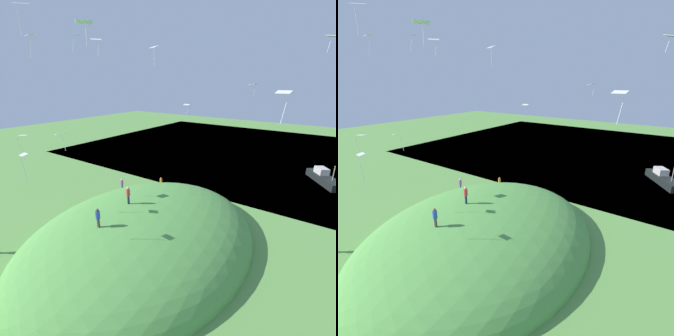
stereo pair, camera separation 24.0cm
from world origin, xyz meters
TOP-DOWN VIEW (x-y plane):
  - ground_plane at (0.00, 0.00)m, footprint 160.00×160.00m
  - lake_water at (-33.41, 0.00)m, footprint 57.34×80.00m
  - grass_hill at (8.66, 0.60)m, footprint 26.22×20.35m
  - boat_on_lake at (-19.74, 13.66)m, footprint 7.65×5.95m
  - person_watching_kites at (9.11, -0.77)m, footprint 0.48×0.48m
  - person_near_shore at (-3.38, -6.21)m, footprint 0.53×0.53m
  - person_with_child at (3.04, -7.88)m, footprint 0.49×0.49m
  - person_walking_path at (13.32, -0.15)m, footprint 0.43×0.43m
  - kite_0 at (15.21, -3.31)m, footprint 1.20×1.18m
  - kite_1 at (7.97, 1.81)m, footprint 0.72×0.81m
  - kite_2 at (15.19, -6.31)m, footprint 0.82×0.90m
  - kite_3 at (8.97, -3.68)m, footprint 1.10×1.05m
  - kite_4 at (-10.00, -6.03)m, footprint 0.80×1.05m
  - kite_5 at (9.71, -5.69)m, footprint 0.93×0.98m
  - kite_6 at (10.39, -11.55)m, footprint 0.87×1.14m
  - kite_7 at (11.39, -7.03)m, footprint 1.09×0.85m
  - kite_8 at (9.93, 12.09)m, footprint 0.59×0.81m
  - kite_9 at (12.13, -1.08)m, footprint 1.39×1.27m
  - kite_10 at (16.96, -2.90)m, footprint 0.53×0.73m
  - kite_11 at (-0.65, 12.93)m, footprint 1.33×1.03m
  - kite_12 at (-9.16, 4.37)m, footprint 1.29×0.98m

SIDE VIEW (x-z plane):
  - lake_water at x=-33.41m, z-range -0.40..0.00m
  - ground_plane at x=0.00m, z-range 0.00..0.00m
  - grass_hill at x=8.66m, z-range -3.97..3.97m
  - boat_on_lake at x=-19.74m, z-range -0.99..2.43m
  - person_near_shore at x=-3.38m, z-range 0.20..1.78m
  - person_with_child at x=3.04m, z-range 1.59..3.19m
  - person_walking_path at x=13.32m, z-range 3.93..5.65m
  - person_watching_kites at x=9.11m, z-range 4.18..5.96m
  - kite_10 at x=16.96m, z-range 9.05..11.11m
  - kite_7 at x=11.39m, z-range 9.51..11.22m
  - kite_2 at x=15.19m, z-range 9.78..11.85m
  - kite_4 at x=-10.00m, z-range 10.88..12.46m
  - kite_8 at x=9.93m, z-range 13.62..15.41m
  - kite_12 at x=-9.16m, z-range 14.08..15.51m
  - kite_1 at x=7.97m, z-range 16.84..18.38m
  - kite_3 at x=8.97m, z-range 17.78..19.24m
  - kite_11 at x=-0.65m, z-range 17.91..19.13m
  - kite_5 at x=9.71m, z-range 18.24..19.59m
  - kite_9 at x=12.13m, z-range 18.22..19.84m
  - kite_6 at x=10.39m, z-range 18.27..20.39m
  - kite_0 at x=15.21m, z-range 18.82..20.78m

